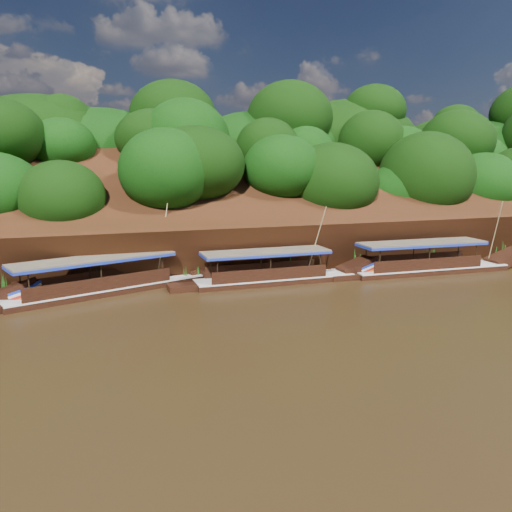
{
  "coord_description": "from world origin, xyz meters",
  "views": [
    {
      "loc": [
        -13.4,
        -23.64,
        7.98
      ],
      "look_at": [
        -3.04,
        7.0,
        1.98
      ],
      "focal_mm": 35.0,
      "sensor_mm": 36.0,
      "label": 1
    }
  ],
  "objects": [
    {
      "name": "ground",
      "position": [
        0.0,
        0.0,
        0.0
      ],
      "size": [
        160.0,
        160.0,
        0.0
      ],
      "primitive_type": "plane",
      "color": "black",
      "rests_on": "ground"
    },
    {
      "name": "riverbank",
      "position": [
        -0.01,
        22.73,
        1.89
      ],
      "size": [
        120.0,
        30.06,
        19.4
      ],
      "color": "#321B0B",
      "rests_on": "ground"
    },
    {
      "name": "boat_0",
      "position": [
        11.17,
        6.54,
        0.53
      ],
      "size": [
        14.62,
        2.97,
        5.74
      ],
      "rotation": [
        0.0,
        0.0,
        -0.03
      ],
      "color": "black",
      "rests_on": "ground"
    },
    {
      "name": "boat_1",
      "position": [
        -0.91,
        7.19,
        0.51
      ],
      "size": [
        13.04,
        2.59,
        5.65
      ],
      "rotation": [
        0.0,
        0.0,
        0.0
      ],
      "color": "black",
      "rests_on": "ground"
    },
    {
      "name": "boat_2",
      "position": [
        -11.72,
        8.32,
        0.53
      ],
      "size": [
        14.63,
        6.84,
        6.28
      ],
      "rotation": [
        0.0,
        0.0,
        0.35
      ],
      "color": "black",
      "rests_on": "ground"
    },
    {
      "name": "reeds",
      "position": [
        -3.04,
        9.38,
        0.88
      ],
      "size": [
        49.11,
        2.16,
        2.09
      ],
      "color": "#1C5916",
      "rests_on": "ground"
    }
  ]
}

